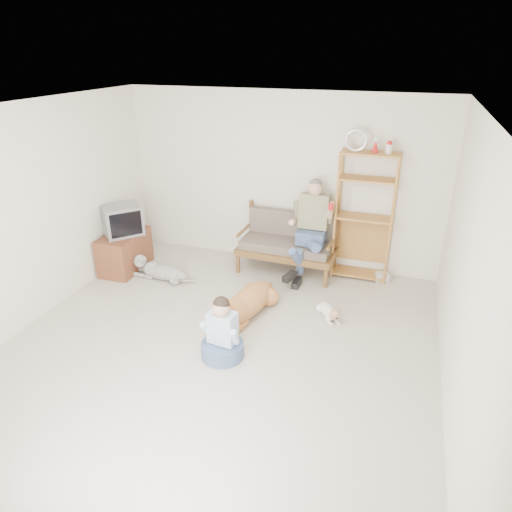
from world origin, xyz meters
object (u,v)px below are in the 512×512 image
(loveseat, at_px, (288,242))
(golden_retriever, at_px, (243,305))
(etagere, at_px, (364,216))
(tv_stand, at_px, (125,251))

(loveseat, relative_size, golden_retriever, 0.95)
(golden_retriever, bearing_deg, loveseat, 95.70)
(golden_retriever, bearing_deg, etagere, 65.19)
(loveseat, xyz_separation_m, golden_retriever, (-0.17, -1.57, -0.29))
(etagere, xyz_separation_m, golden_retriever, (-1.28, -1.71, -0.79))
(tv_stand, height_order, golden_retriever, tv_stand)
(loveseat, distance_m, etagere, 1.22)
(loveseat, xyz_separation_m, tv_stand, (-2.46, -0.79, -0.19))
(loveseat, bearing_deg, tv_stand, -160.50)
(etagere, xyz_separation_m, tv_stand, (-3.57, -0.93, -0.69))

